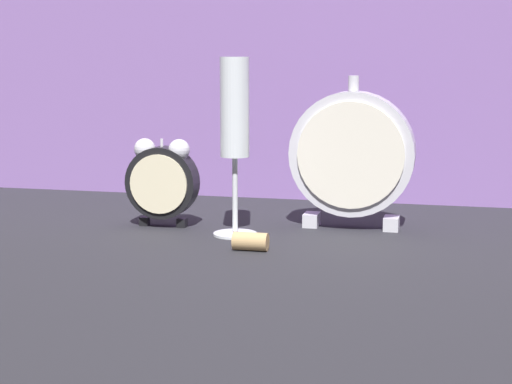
{
  "coord_description": "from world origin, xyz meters",
  "views": [
    {
      "loc": [
        0.26,
        -1.01,
        0.24
      ],
      "look_at": [
        0.0,
        0.08,
        0.05
      ],
      "focal_mm": 60.0,
      "sensor_mm": 36.0,
      "label": 1
    }
  ],
  "objects_px": {
    "wine_cork": "(250,241)",
    "champagne_flute": "(235,123)",
    "mantel_clock_silver": "(352,155)",
    "alarm_clock_twin_bell": "(162,178)"
  },
  "relations": [
    {
      "from": "alarm_clock_twin_bell",
      "to": "mantel_clock_silver",
      "type": "bearing_deg",
      "value": 10.72
    },
    {
      "from": "alarm_clock_twin_bell",
      "to": "champagne_flute",
      "type": "xyz_separation_m",
      "value": [
        0.11,
        -0.03,
        0.08
      ]
    },
    {
      "from": "wine_cork",
      "to": "mantel_clock_silver",
      "type": "bearing_deg",
      "value": 57.18
    },
    {
      "from": "alarm_clock_twin_bell",
      "to": "mantel_clock_silver",
      "type": "distance_m",
      "value": 0.26
    },
    {
      "from": "mantel_clock_silver",
      "to": "wine_cork",
      "type": "height_order",
      "value": "mantel_clock_silver"
    },
    {
      "from": "alarm_clock_twin_bell",
      "to": "champagne_flute",
      "type": "relative_size",
      "value": 0.52
    },
    {
      "from": "champagne_flute",
      "to": "wine_cork",
      "type": "relative_size",
      "value": 5.46
    },
    {
      "from": "alarm_clock_twin_bell",
      "to": "champagne_flute",
      "type": "bearing_deg",
      "value": -15.81
    },
    {
      "from": "wine_cork",
      "to": "champagne_flute",
      "type": "bearing_deg",
      "value": 116.91
    },
    {
      "from": "alarm_clock_twin_bell",
      "to": "champagne_flute",
      "type": "height_order",
      "value": "champagne_flute"
    }
  ]
}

